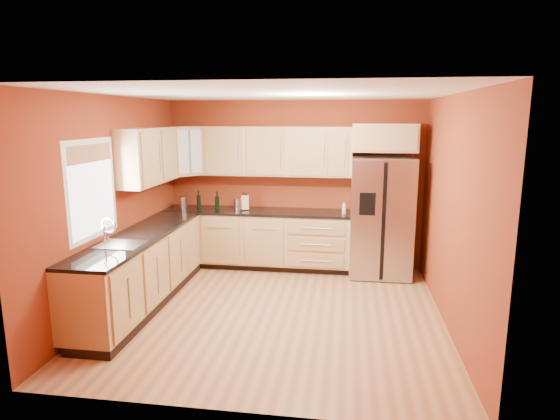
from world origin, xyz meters
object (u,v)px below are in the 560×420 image
(wine_bottle_a, at_px, (199,199))
(refrigerator, at_px, (381,217))
(soap_dispenser, at_px, (344,208))
(canister_left, at_px, (183,202))
(knife_block, at_px, (245,203))

(wine_bottle_a, bearing_deg, refrigerator, -1.55)
(refrigerator, relative_size, soap_dispenser, 10.27)
(canister_left, height_order, wine_bottle_a, wine_bottle_a)
(knife_block, bearing_deg, canister_left, 164.51)
(knife_block, xyz_separation_m, soap_dispenser, (1.53, -0.09, -0.03))
(canister_left, height_order, knife_block, knife_block)
(refrigerator, relative_size, canister_left, 9.46)
(canister_left, relative_size, wine_bottle_a, 0.64)
(refrigerator, distance_m, knife_block, 2.09)
(canister_left, bearing_deg, soap_dispenser, -1.24)
(canister_left, relative_size, knife_block, 0.84)
(knife_block, bearing_deg, wine_bottle_a, 163.56)
(canister_left, relative_size, soap_dispenser, 1.09)
(wine_bottle_a, distance_m, knife_block, 0.74)
(refrigerator, xyz_separation_m, canister_left, (-3.08, 0.06, 0.12))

